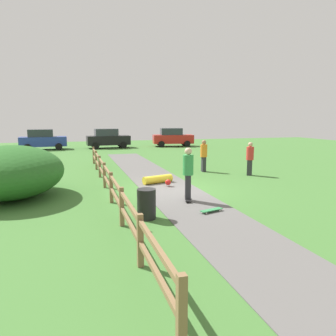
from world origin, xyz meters
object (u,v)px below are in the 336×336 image
Objects in this scene: skater_fallen at (159,180)px; parked_car_red at (173,137)px; skater_riding at (188,171)px; bystander_orange at (204,154)px; bystander_red at (250,157)px; bush_large at (10,172)px; trash_bin at (147,204)px; skateboard_loose at (212,210)px; parked_car_black at (108,138)px; parked_car_blue at (43,140)px.

parked_car_red is at bearing 70.99° from skater_fallen.
bystander_orange is at bearing 62.46° from skater_riding.
skater_fallen is at bearing 94.10° from skater_riding.
bush_large is at bearing -171.56° from bystander_red.
trash_bin is 8.82m from bystander_red.
bystander_orange is at bearing 20.24° from bush_large.
trash_bin is (4.35, -3.98, -0.53)m from bush_large.
skater_riding is at bearing -85.90° from skater_fallen.
trash_bin reaches higher than skater_fallen.
bystander_red is (4.66, 5.63, 0.87)m from skateboard_loose.
bystander_orange is (9.27, 3.42, -0.01)m from bush_large.
parked_car_black is (-0.62, 21.84, -0.14)m from skater_riding.
parked_car_blue is at bearing 106.57° from skateboard_loose.
skater_riding is at bearing 98.79° from skateboard_loose.
parked_car_black is (-0.38, 18.56, 0.76)m from skater_fallen.
skateboard_loose is 23.42m from parked_car_black.
bush_large is at bearing -106.10° from parked_car_black.
skateboard_loose is 24.42m from parked_car_blue.
bystander_orange is at bearing -58.60° from parked_car_blue.
trash_bin is at bearing -93.06° from parked_car_black.
bystander_red is at bearing -72.74° from parked_car_black.
parked_car_black is at bearing 0.00° from parked_car_blue.
bystander_orange is (4.91, 7.40, 0.53)m from trash_bin.
parked_car_red is at bearing 71.05° from trash_bin.
skater_riding is 0.45× the size of parked_car_blue.
skateboard_loose is 24.15m from parked_car_red.
bush_large reaches higher than parked_car_black.
bush_large reaches higher than bystander_orange.
skater_riding reaches higher than bystander_red.
bush_large is at bearing -159.76° from bystander_orange.
skater_fallen is 4.24m from bystander_orange.
parked_car_black is at bearing 73.90° from bush_large.
bush_large is 19.42m from parked_car_blue.
trash_bin is 0.61× the size of skater_fallen.
skateboard_loose is 7.96m from bystander_orange.
parked_car_red reaches higher than skater_fallen.
skater_riding is at bearing -72.90° from parked_car_blue.
trash_bin is at bearing -123.60° from bystander_orange.
skater_riding is 1.30× the size of skater_fallen.
skater_riding is at bearing -21.29° from bush_large.
parked_car_black is at bearing 102.90° from bystander_orange.
skateboard_loose is 0.47× the size of bystander_orange.
trash_bin is 0.21× the size of parked_car_blue.
trash_bin is 2.14m from skateboard_loose.
skater_fallen is 0.84× the size of bystander_orange.
skater_riding is at bearing -88.38° from parked_car_black.
bystander_orange is 0.41× the size of parked_car_blue.
bush_large reaches higher than bystander_red.
parked_car_black is at bearing 91.62° from skater_riding.
bush_large is 11.24m from bystander_red.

